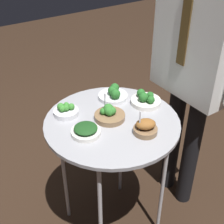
{
  "coord_description": "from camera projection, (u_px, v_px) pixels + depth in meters",
  "views": [
    {
      "loc": [
        1.01,
        -0.67,
        1.64
      ],
      "look_at": [
        0.0,
        0.0,
        0.82
      ],
      "focal_mm": 50.0,
      "sensor_mm": 36.0,
      "label": 1
    }
  ],
  "objects": [
    {
      "name": "ground_plane",
      "position": [
        112.0,
        222.0,
        1.93
      ],
      "size": [
        8.0,
        8.0,
        0.0
      ],
      "primitive_type": "plane",
      "color": "black"
    },
    {
      "name": "bowl_broccoli_back_right",
      "position": [
        113.0,
        94.0,
        1.65
      ],
      "size": [
        0.16,
        0.16,
        0.07
      ],
      "color": "silver",
      "rests_on": "serving_cart"
    },
    {
      "name": "bowl_roast_mid_left",
      "position": [
        145.0,
        127.0,
        1.4
      ],
      "size": [
        0.11,
        0.11,
        0.12
      ],
      "color": "brown",
      "rests_on": "serving_cart"
    },
    {
      "name": "bowl_broccoli_near_rim",
      "position": [
        146.0,
        100.0,
        1.61
      ],
      "size": [
        0.16,
        0.16,
        0.07
      ],
      "color": "silver",
      "rests_on": "serving_cart"
    },
    {
      "name": "waiter_figure",
      "position": [
        196.0,
        53.0,
        1.58
      ],
      "size": [
        0.58,
        0.22,
        1.58
      ],
      "color": "black",
      "rests_on": "ground_plane"
    },
    {
      "name": "bowl_broccoli_front_left",
      "position": [
        109.0,
        114.0,
        1.49
      ],
      "size": [
        0.15,
        0.15,
        0.12
      ],
      "color": "brown",
      "rests_on": "serving_cart"
    },
    {
      "name": "serving_cart",
      "position": [
        112.0,
        131.0,
        1.53
      ],
      "size": [
        0.65,
        0.65,
        0.77
      ],
      "color": "#939399",
      "rests_on": "ground_plane"
    },
    {
      "name": "bowl_spinach_center",
      "position": [
        86.0,
        130.0,
        1.4
      ],
      "size": [
        0.13,
        0.13,
        0.05
      ],
      "color": "silver",
      "rests_on": "serving_cart"
    },
    {
      "name": "bowl_broccoli_back_left",
      "position": [
        66.0,
        111.0,
        1.53
      ],
      "size": [
        0.12,
        0.12,
        0.06
      ],
      "color": "silver",
      "rests_on": "serving_cart"
    }
  ]
}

